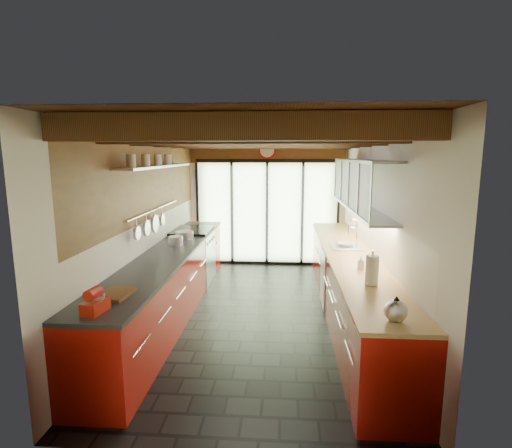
# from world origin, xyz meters

# --- Properties ---
(ground) EXTENTS (5.50, 5.50, 0.00)m
(ground) POSITION_xyz_m (0.00, 0.00, 0.00)
(ground) COLOR black
(ground) RESTS_ON ground
(room_shell) EXTENTS (5.50, 5.50, 5.50)m
(room_shell) POSITION_xyz_m (0.00, 0.00, 1.65)
(room_shell) COLOR silver
(room_shell) RESTS_ON ground
(ceiling_beams) EXTENTS (3.14, 5.06, 4.90)m
(ceiling_beams) POSITION_xyz_m (-0.00, 0.38, 2.46)
(ceiling_beams) COLOR #593316
(ceiling_beams) RESTS_ON ground
(glass_door) EXTENTS (2.95, 0.10, 2.90)m
(glass_door) POSITION_xyz_m (0.00, 2.69, 1.66)
(glass_door) COLOR #C6EAAD
(glass_door) RESTS_ON ground
(left_counter) EXTENTS (0.68, 5.00, 0.92)m
(left_counter) POSITION_xyz_m (-1.28, 0.00, 0.46)
(left_counter) COLOR #9C120B
(left_counter) RESTS_ON ground
(range_stove) EXTENTS (0.66, 0.90, 0.97)m
(range_stove) POSITION_xyz_m (-1.28, 1.45, 0.47)
(range_stove) COLOR silver
(range_stove) RESTS_ON ground
(right_counter) EXTENTS (0.68, 5.00, 0.92)m
(right_counter) POSITION_xyz_m (1.27, 0.00, 0.46)
(right_counter) COLOR #9C120B
(right_counter) RESTS_ON ground
(sink_assembly) EXTENTS (0.45, 0.52, 0.43)m
(sink_assembly) POSITION_xyz_m (1.29, 0.40, 0.96)
(sink_assembly) COLOR silver
(sink_assembly) RESTS_ON right_counter
(upper_cabinets_right) EXTENTS (0.34, 3.00, 3.00)m
(upper_cabinets_right) POSITION_xyz_m (1.43, 0.30, 1.85)
(upper_cabinets_right) COLOR silver
(upper_cabinets_right) RESTS_ON ground
(left_wall_fixtures) EXTENTS (0.28, 2.60, 0.96)m
(left_wall_fixtures) POSITION_xyz_m (-1.47, 0.14, 1.88)
(left_wall_fixtures) COLOR silver
(left_wall_fixtures) RESTS_ON ground
(stand_mixer) EXTENTS (0.18, 0.27, 0.23)m
(stand_mixer) POSITION_xyz_m (-1.27, -2.24, 1.01)
(stand_mixer) COLOR #B21E0E
(stand_mixer) RESTS_ON left_counter
(pot_large) EXTENTS (0.22, 0.22, 0.14)m
(pot_large) POSITION_xyz_m (-1.27, 0.34, 0.99)
(pot_large) COLOR silver
(pot_large) RESTS_ON left_counter
(pot_small) EXTENTS (0.38, 0.38, 0.11)m
(pot_small) POSITION_xyz_m (-1.27, 0.87, 0.98)
(pot_small) COLOR silver
(pot_small) RESTS_ON left_counter
(cutting_board) EXTENTS (0.30, 0.40, 0.03)m
(cutting_board) POSITION_xyz_m (-1.27, -1.84, 0.94)
(cutting_board) COLOR brown
(cutting_board) RESTS_ON left_counter
(kettle) EXTENTS (0.23, 0.25, 0.22)m
(kettle) POSITION_xyz_m (1.27, -2.25, 1.02)
(kettle) COLOR silver
(kettle) RESTS_ON right_counter
(paper_towel) EXTENTS (0.18, 0.18, 0.37)m
(paper_towel) POSITION_xyz_m (1.27, -1.33, 1.08)
(paper_towel) COLOR white
(paper_towel) RESTS_ON right_counter
(soap_bottle) EXTENTS (0.09, 0.10, 0.17)m
(soap_bottle) POSITION_xyz_m (1.27, -0.75, 1.01)
(soap_bottle) COLOR silver
(soap_bottle) RESTS_ON right_counter
(bowl) EXTENTS (0.30, 0.30, 0.06)m
(bowl) POSITION_xyz_m (1.27, 0.44, 0.95)
(bowl) COLOR silver
(bowl) RESTS_ON right_counter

